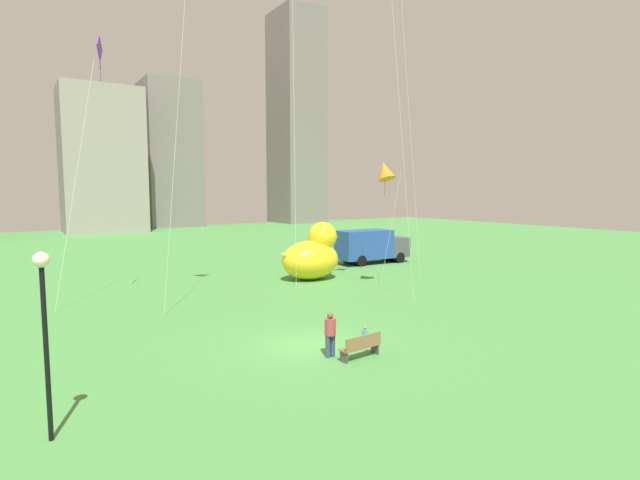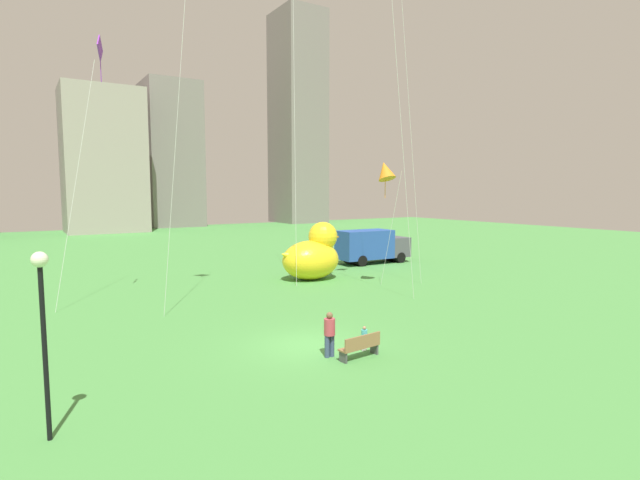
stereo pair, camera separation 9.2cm
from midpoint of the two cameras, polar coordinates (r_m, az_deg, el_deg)
ground_plane at (r=19.96m, az=-1.32°, el=-12.22°), size 140.00×140.00×0.00m
park_bench at (r=18.43m, az=4.91°, el=-12.22°), size 1.76×0.63×0.90m
person_adult at (r=18.40m, az=1.27°, el=-10.73°), size 0.42×0.42×1.70m
person_child at (r=19.27m, az=5.34°, el=-11.24°), size 0.24×0.24×0.97m
giant_inflatable_duck at (r=34.01m, az=-0.76°, el=-1.78°), size 4.82×3.09×4.00m
lamppost at (r=13.64m, az=-29.52°, el=-7.02°), size 0.39×0.39×4.72m
box_truck at (r=41.83m, az=6.12°, el=-0.73°), size 6.53×2.55×2.85m
city_skyline at (r=84.56m, az=-23.54°, el=10.86°), size 74.65×18.99×40.18m
kite_purple at (r=28.81m, az=-24.48°, el=18.39°), size 2.87×3.25×14.04m
kite_orange at (r=30.81m, az=7.73°, el=8.03°), size 1.52×1.66×8.12m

